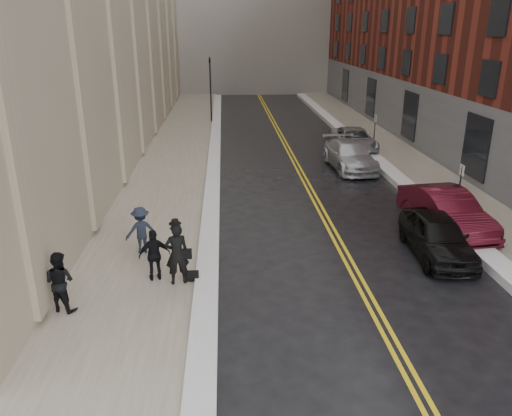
{
  "coord_description": "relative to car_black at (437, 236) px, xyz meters",
  "views": [
    {
      "loc": [
        -1.56,
        -10.7,
        7.4
      ],
      "look_at": [
        -0.55,
        5.21,
        1.6
      ],
      "focal_mm": 35.0,
      "sensor_mm": 36.0,
      "label": 1
    }
  ],
  "objects": [
    {
      "name": "pedestrian_c",
      "position": [
        -9.31,
        -1.4,
        0.23
      ],
      "size": [
        1.01,
        0.61,
        1.61
      ],
      "primitive_type": "imported",
      "rotation": [
        0.0,
        0.0,
        3.39
      ],
      "color": "black",
      "rests_on": "sidewalk_left"
    },
    {
      "name": "pedestrian_a",
      "position": [
        -11.61,
        -3.0,
        0.28
      ],
      "size": [
        1.0,
        0.9,
        1.7
      ],
      "primitive_type": "imported",
      "rotation": [
        0.0,
        0.0,
        2.78
      ],
      "color": "black",
      "rests_on": "sidewalk_left"
    },
    {
      "name": "ground",
      "position": [
        -5.57,
        -4.45,
        -0.73
      ],
      "size": [
        160.0,
        160.0,
        0.0
      ],
      "primitive_type": "plane",
      "color": "black",
      "rests_on": "ground"
    },
    {
      "name": "sidewalk_left",
      "position": [
        -10.07,
        11.55,
        -0.65
      ],
      "size": [
        4.0,
        64.0,
        0.15
      ],
      "primitive_type": "cube",
      "color": "gray",
      "rests_on": "ground"
    },
    {
      "name": "car_silver_near",
      "position": [
        -0.28,
        11.29,
        0.02
      ],
      "size": [
        2.45,
        5.26,
        1.49
      ],
      "primitive_type": "imported",
      "rotation": [
        0.0,
        0.0,
        0.07
      ],
      "color": "#B4B7BD",
      "rests_on": "ground"
    },
    {
      "name": "parking_sign_far",
      "position": [
        2.33,
        15.55,
        0.63
      ],
      "size": [
        0.06,
        0.35,
        2.23
      ],
      "color": "black",
      "rests_on": "ground"
    },
    {
      "name": "lane_stripe_b",
      "position": [
        -2.95,
        11.55,
        -0.72
      ],
      "size": [
        0.12,
        64.0,
        0.01
      ],
      "primitive_type": "cube",
      "color": "gold",
      "rests_on": "ground"
    },
    {
      "name": "car_silver_far",
      "position": [
        0.99,
        15.35,
        -0.02
      ],
      "size": [
        2.56,
        5.2,
        1.42
      ],
      "primitive_type": "imported",
      "rotation": [
        0.0,
        0.0,
        -0.04
      ],
      "color": "#A1A5A9",
      "rests_on": "ground"
    },
    {
      "name": "traffic_signal",
      "position": [
        -8.17,
        25.55,
        2.36
      ],
      "size": [
        0.18,
        0.15,
        5.2
      ],
      "color": "black",
      "rests_on": "ground"
    },
    {
      "name": "parking_sign_near",
      "position": [
        2.33,
        3.55,
        0.63
      ],
      "size": [
        0.06,
        0.35,
        2.23
      ],
      "color": "black",
      "rests_on": "ground"
    },
    {
      "name": "sidewalk_right",
      "position": [
        3.43,
        11.55,
        -0.65
      ],
      "size": [
        3.0,
        64.0,
        0.15
      ],
      "primitive_type": "cube",
      "color": "gray",
      "rests_on": "ground"
    },
    {
      "name": "snow_ridge_right",
      "position": [
        1.58,
        11.55,
        -0.58
      ],
      "size": [
        0.85,
        60.8,
        0.3
      ],
      "primitive_type": "cube",
      "color": "white",
      "rests_on": "ground"
    },
    {
      "name": "car_black",
      "position": [
        0.0,
        0.0,
        0.0
      ],
      "size": [
        1.92,
        4.34,
        1.45
      ],
      "primitive_type": "imported",
      "rotation": [
        0.0,
        0.0,
        -0.05
      ],
      "color": "black",
      "rests_on": "ground"
    },
    {
      "name": "pedestrian_b",
      "position": [
        -10.01,
        0.57,
        0.24
      ],
      "size": [
        1.2,
        0.93,
        1.63
      ],
      "primitive_type": "imported",
      "rotation": [
        0.0,
        0.0,
        3.49
      ],
      "color": "#1B2130",
      "rests_on": "sidewalk_left"
    },
    {
      "name": "snow_ridge_left",
      "position": [
        -7.77,
        11.55,
        -0.6
      ],
      "size": [
        0.7,
        60.8,
        0.26
      ],
      "primitive_type": "cube",
      "color": "white",
      "rests_on": "ground"
    },
    {
      "name": "lane_stripe_a",
      "position": [
        -3.19,
        11.55,
        -0.72
      ],
      "size": [
        0.12,
        64.0,
        0.01
      ],
      "primitive_type": "cube",
      "color": "gold",
      "rests_on": "ground"
    },
    {
      "name": "pedestrian_main",
      "position": [
        -8.61,
        -1.69,
        0.38
      ],
      "size": [
        0.79,
        0.61,
        1.92
      ],
      "primitive_type": "imported",
      "rotation": [
        0.0,
        0.0,
        3.37
      ],
      "color": "black",
      "rests_on": "sidewalk_left"
    },
    {
      "name": "car_maroon",
      "position": [
        1.23,
        2.18,
        0.08
      ],
      "size": [
        2.32,
        5.05,
        1.6
      ],
      "primitive_type": "imported",
      "rotation": [
        0.0,
        0.0,
        0.13
      ],
      "color": "#460C18",
      "rests_on": "ground"
    }
  ]
}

